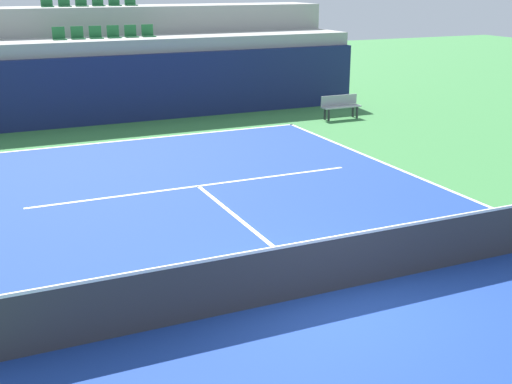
% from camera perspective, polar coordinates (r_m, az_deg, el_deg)
% --- Properties ---
extents(ground_plane, '(80.00, 80.00, 0.00)m').
position_cam_1_polar(ground_plane, '(11.07, 6.29, -8.56)').
color(ground_plane, '#387A3D').
extents(court_surface, '(11.00, 24.00, 0.01)m').
position_cam_1_polar(court_surface, '(11.07, 6.29, -8.54)').
color(court_surface, navy).
rests_on(court_surface, ground_plane).
extents(baseline_far, '(11.00, 0.10, 0.00)m').
position_cam_1_polar(baseline_far, '(21.64, -9.93, 4.50)').
color(baseline_far, white).
rests_on(baseline_far, court_surface).
extents(service_line_far, '(8.26, 0.10, 0.00)m').
position_cam_1_polar(service_line_far, '(16.50, -4.99, 0.52)').
color(service_line_far, white).
rests_on(service_line_far, court_surface).
extents(centre_service_line, '(0.10, 6.40, 0.00)m').
position_cam_1_polar(centre_service_line, '(13.68, -0.49, -3.12)').
color(centre_service_line, white).
rests_on(centre_service_line, court_surface).
extents(back_wall, '(19.03, 0.30, 2.36)m').
position_cam_1_polar(back_wall, '(24.18, -11.84, 8.60)').
color(back_wall, navy).
rests_on(back_wall, ground_plane).
extents(stands_tier_lower, '(19.03, 2.40, 2.86)m').
position_cam_1_polar(stands_tier_lower, '(25.45, -12.57, 9.56)').
color(stands_tier_lower, '#9E9E99').
rests_on(stands_tier_lower, ground_plane).
extents(stands_tier_upper, '(19.03, 2.40, 3.89)m').
position_cam_1_polar(stands_tier_upper, '(27.72, -13.72, 11.21)').
color(stands_tier_upper, '#9E9E99').
rests_on(stands_tier_upper, ground_plane).
extents(seating_row_lower, '(3.67, 0.44, 0.44)m').
position_cam_1_polar(seating_row_lower, '(25.37, -12.86, 13.05)').
color(seating_row_lower, '#1E6633').
rests_on(seating_row_lower, stands_tier_lower).
extents(seating_row_upper, '(3.67, 0.44, 0.44)m').
position_cam_1_polar(seating_row_upper, '(27.67, -14.08, 15.48)').
color(seating_row_upper, '#1E6633').
rests_on(seating_row_upper, stands_tier_upper).
extents(tennis_net, '(11.08, 0.08, 1.07)m').
position_cam_1_polar(tennis_net, '(10.86, 6.38, -6.16)').
color(tennis_net, black).
rests_on(tennis_net, court_surface).
extents(player_bench, '(1.50, 0.40, 0.85)m').
position_cam_1_polar(player_bench, '(24.71, 7.26, 7.44)').
color(player_bench, '#99999E').
rests_on(player_bench, ground_plane).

